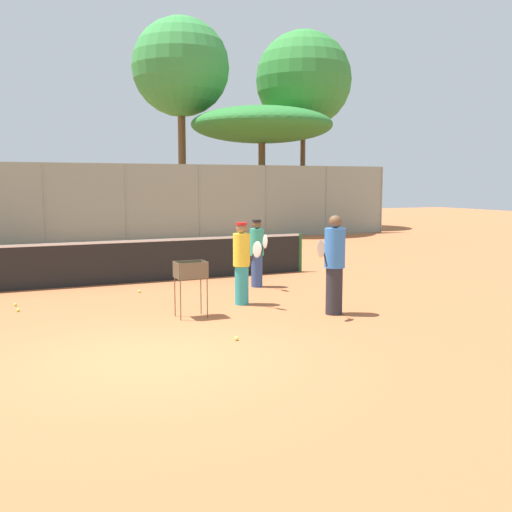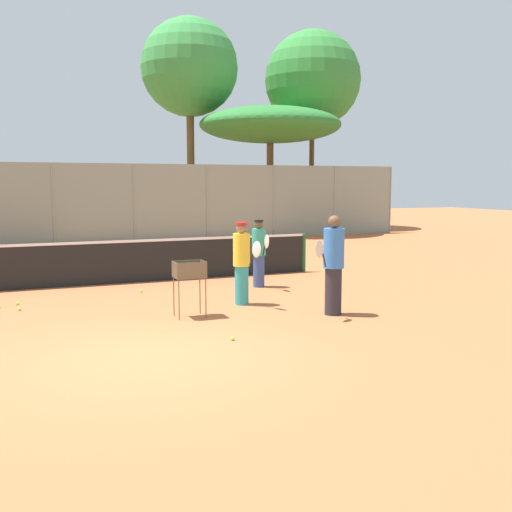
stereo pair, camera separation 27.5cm
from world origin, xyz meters
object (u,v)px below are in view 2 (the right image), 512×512
(player_white_outfit, at_px, (242,262))
(ball_cart, at_px, (190,274))
(tennis_net, at_px, (87,263))
(player_red_cap, at_px, (259,252))
(player_yellow_shirt, at_px, (333,264))
(parked_car, at_px, (143,221))

(player_white_outfit, distance_m, ball_cart, 1.47)
(tennis_net, distance_m, player_red_cap, 4.18)
(tennis_net, bearing_deg, player_yellow_shirt, -52.86)
(parked_car, bearing_deg, player_white_outfit, -95.59)
(ball_cart, height_order, parked_car, parked_car)
(ball_cart, distance_m, parked_car, 18.02)
(player_red_cap, height_order, player_yellow_shirt, player_yellow_shirt)
(ball_cart, bearing_deg, tennis_net, 107.37)
(player_white_outfit, relative_size, parked_car, 0.40)
(player_red_cap, bearing_deg, player_white_outfit, -29.94)
(player_yellow_shirt, bearing_deg, player_red_cap, -120.60)
(player_yellow_shirt, xyz_separation_m, parked_car, (0.43, 18.64, -0.30))
(player_white_outfit, xyz_separation_m, ball_cart, (-1.30, -0.68, -0.07))
(player_red_cap, xyz_separation_m, player_yellow_shirt, (0.10, -3.32, 0.13))
(player_red_cap, bearing_deg, tennis_net, -112.72)
(player_yellow_shirt, relative_size, parked_car, 0.45)
(player_yellow_shirt, bearing_deg, tennis_net, -85.23)
(tennis_net, bearing_deg, player_red_cap, -25.34)
(player_white_outfit, distance_m, player_yellow_shirt, 1.98)
(ball_cart, bearing_deg, player_white_outfit, 27.50)
(player_white_outfit, bearing_deg, tennis_net, -155.72)
(tennis_net, relative_size, parked_car, 2.83)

